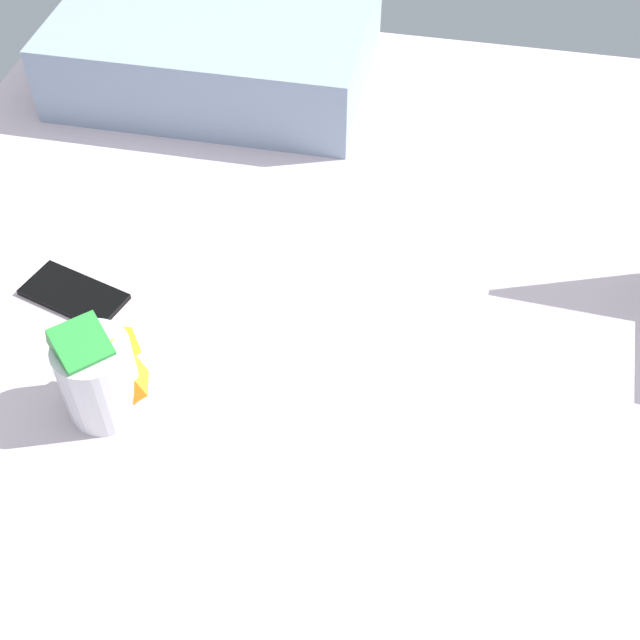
{
  "coord_description": "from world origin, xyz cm",
  "views": [
    {
      "loc": [
        -9.04,
        -76.73,
        100.7
      ],
      "look_at": [
        -22.44,
        -9.67,
        24.0
      ],
      "focal_mm": 47.08,
      "sensor_mm": 36.0,
      "label": 1
    }
  ],
  "objects": [
    {
      "name": "snack_cup",
      "position": [
        -45.75,
        -23.06,
        24.0
      ],
      "size": [
        11.01,
        9.86,
        14.01
      ],
      "color": "silver",
      "rests_on": "bed_mattress"
    },
    {
      "name": "pillow",
      "position": [
        -52.2,
        48.0,
        24.5
      ],
      "size": [
        52.0,
        36.0,
        13.0
      ],
      "primitive_type": "cube",
      "color": "#8C9EB7",
      "rests_on": "bed_mattress"
    },
    {
      "name": "cell_phone",
      "position": [
        -57.0,
        -6.78,
        18.4
      ],
      "size": [
        15.38,
        10.6,
        0.8
      ],
      "primitive_type": "cube",
      "rotation": [
        0.0,
        0.0,
        1.27
      ],
      "color": "black",
      "rests_on": "bed_mattress"
    },
    {
      "name": "bed_mattress",
      "position": [
        0.0,
        0.0,
        9.0
      ],
      "size": [
        180.0,
        140.0,
        18.0
      ],
      "primitive_type": "cube",
      "color": "silver",
      "rests_on": "ground"
    }
  ]
}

